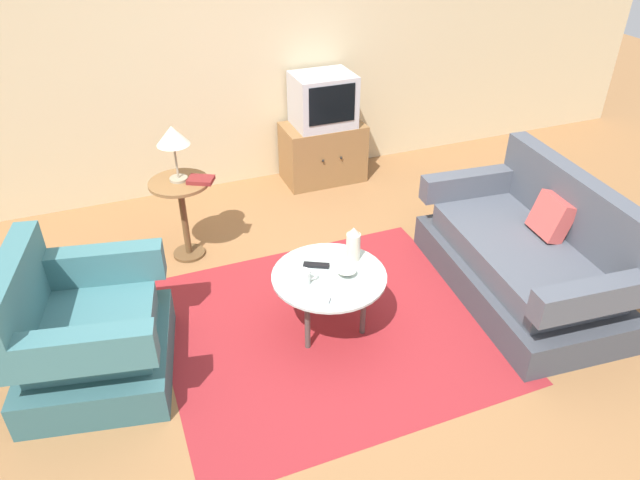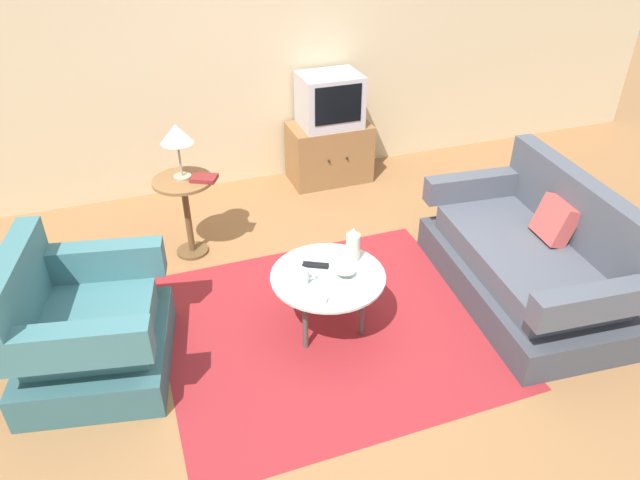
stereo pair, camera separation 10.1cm
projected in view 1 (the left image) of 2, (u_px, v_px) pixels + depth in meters
ground_plane at (342, 332)px, 3.91m from camera, size 16.00×16.00×0.00m
back_wall at (234, 38)px, 5.10m from camera, size 9.00×0.12×2.70m
area_rug at (329, 328)px, 3.94m from camera, size 2.14×1.94×0.00m
armchair at (85, 336)px, 3.43m from camera, size 1.00×1.07×0.85m
couch at (528, 257)px, 4.14m from camera, size 1.01×1.70×0.88m
coffee_table at (329, 280)px, 3.72m from camera, size 0.74×0.74×0.45m
side_table at (182, 204)px, 4.43m from camera, size 0.45×0.45×0.66m
tv_stand at (323, 152)px, 5.65m from camera, size 0.77×0.47×0.57m
television at (323, 100)px, 5.37m from camera, size 0.55×0.45×0.48m
table_lamp at (173, 137)px, 4.16m from camera, size 0.24×0.24×0.43m
vase at (353, 244)px, 3.79m from camera, size 0.09×0.09×0.24m
mug at (304, 277)px, 3.60m from camera, size 0.14×0.09×0.10m
bowl at (346, 273)px, 3.68m from camera, size 0.13×0.13×0.05m
tv_remote_dark at (316, 265)px, 3.77m from camera, size 0.17×0.12×0.02m
tv_remote_silver at (317, 299)px, 3.48m from camera, size 0.15×0.13×0.02m
book at (201, 180)px, 4.31m from camera, size 0.23×0.21×0.03m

